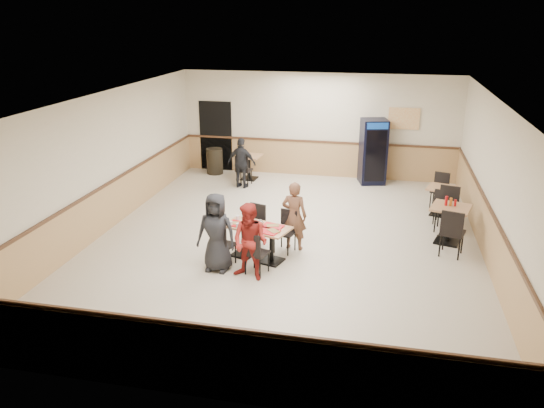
% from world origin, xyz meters
% --- Properties ---
extents(ground, '(10.00, 10.00, 0.00)m').
position_xyz_m(ground, '(0.00, 0.00, 0.00)').
color(ground, beige).
rests_on(ground, ground).
extents(room_shell, '(10.00, 10.00, 10.00)m').
position_xyz_m(room_shell, '(1.78, 2.55, 0.58)').
color(room_shell, silver).
rests_on(room_shell, ground).
extents(main_table, '(1.41, 0.99, 0.68)m').
position_xyz_m(main_table, '(-0.39, -0.93, 0.45)').
color(main_table, black).
rests_on(main_table, ground).
extents(main_chairs, '(1.52, 1.76, 0.87)m').
position_xyz_m(main_chairs, '(-0.43, -0.92, 0.43)').
color(main_chairs, black).
rests_on(main_chairs, ground).
extents(diner_woman_left, '(0.75, 0.51, 1.50)m').
position_xyz_m(diner_woman_left, '(-1.01, -1.55, 0.75)').
color(diner_woman_left, black).
rests_on(diner_woman_left, ground).
extents(diner_woman_right, '(0.81, 0.71, 1.43)m').
position_xyz_m(diner_woman_right, '(-0.31, -1.77, 0.72)').
color(diner_woman_right, maroon).
rests_on(diner_woman_right, ground).
extents(diner_man_opposite, '(0.55, 0.39, 1.42)m').
position_xyz_m(diner_man_opposite, '(0.23, -0.31, 0.71)').
color(diner_man_opposite, brown).
rests_on(diner_man_opposite, ground).
extents(lone_diner, '(0.86, 0.46, 1.39)m').
position_xyz_m(lone_diner, '(-1.87, 3.39, 0.70)').
color(lone_diner, black).
rests_on(lone_diner, ground).
extents(tabletop_clutter, '(1.15, 0.70, 0.12)m').
position_xyz_m(tabletop_clutter, '(-0.40, -0.99, 0.71)').
color(tabletop_clutter, red).
rests_on(tabletop_clutter, main_table).
extents(side_table_near, '(0.92, 0.92, 0.80)m').
position_xyz_m(side_table_near, '(3.34, 0.66, 0.53)').
color(side_table_near, black).
rests_on(side_table_near, ground).
extents(side_table_near_chair_south, '(0.58, 0.58, 1.01)m').
position_xyz_m(side_table_near_chair_south, '(3.34, 0.02, 0.51)').
color(side_table_near_chair_south, black).
rests_on(side_table_near_chair_south, ground).
extents(side_table_near_chair_north, '(0.58, 0.58, 1.01)m').
position_xyz_m(side_table_near_chair_north, '(3.34, 1.30, 0.51)').
color(side_table_near_chair_north, black).
rests_on(side_table_near_chair_north, ground).
extents(side_table_far, '(0.81, 0.81, 0.69)m').
position_xyz_m(side_table_far, '(3.32, 2.31, 0.46)').
color(side_table_far, black).
rests_on(side_table_far, ground).
extents(side_table_far_chair_south, '(0.51, 0.51, 0.88)m').
position_xyz_m(side_table_far_chair_south, '(3.32, 1.76, 0.44)').
color(side_table_far_chair_south, black).
rests_on(side_table_far_chair_south, ground).
extents(side_table_far_chair_north, '(0.51, 0.51, 0.88)m').
position_xyz_m(side_table_far_chair_north, '(3.32, 2.87, 0.44)').
color(side_table_far_chair_north, black).
rests_on(side_table_far_chair_north, ground).
extents(condiment_caddy, '(0.23, 0.06, 0.20)m').
position_xyz_m(condiment_caddy, '(3.31, 0.71, 0.89)').
color(condiment_caddy, '#A90C0F').
rests_on(condiment_caddy, side_table_near).
extents(back_table, '(0.72, 0.72, 0.71)m').
position_xyz_m(back_table, '(-1.87, 4.20, 0.47)').
color(back_table, black).
rests_on(back_table, ground).
extents(back_table_chair_lone, '(0.45, 0.45, 0.90)m').
position_xyz_m(back_table_chair_lone, '(-1.87, 3.63, 0.45)').
color(back_table_chair_lone, black).
rests_on(back_table_chair_lone, ground).
extents(pepsi_cooler, '(0.83, 0.83, 1.82)m').
position_xyz_m(pepsi_cooler, '(1.62, 4.59, 0.91)').
color(pepsi_cooler, black).
rests_on(pepsi_cooler, ground).
extents(trash_bin, '(0.48, 0.48, 0.76)m').
position_xyz_m(trash_bin, '(-3.02, 4.55, 0.38)').
color(trash_bin, black).
rests_on(trash_bin, ground).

